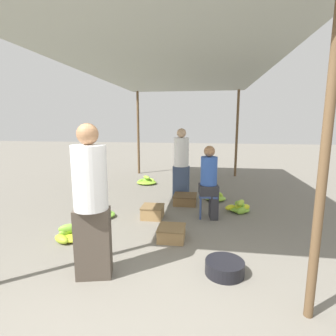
% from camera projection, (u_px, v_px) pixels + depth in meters
% --- Properties ---
extents(ground_plane, '(40.00, 40.00, 0.00)m').
position_uv_depth(ground_plane, '(129.00, 321.00, 2.36)').
color(ground_plane, slate).
rests_on(ground_plane, ground).
extents(canopy_post_front_right, '(0.08, 0.08, 2.76)m').
position_uv_depth(canopy_post_front_right, '(323.00, 169.00, 2.18)').
color(canopy_post_front_right, brown).
rests_on(canopy_post_front_right, ground).
extents(canopy_post_back_left, '(0.08, 0.08, 2.76)m').
position_uv_depth(canopy_post_back_left, '(138.00, 133.00, 8.86)').
color(canopy_post_back_left, brown).
rests_on(canopy_post_back_left, ground).
extents(canopy_post_back_right, '(0.08, 0.08, 2.76)m').
position_uv_depth(canopy_post_back_right, '(237.00, 134.00, 8.40)').
color(canopy_post_back_right, brown).
rests_on(canopy_post_back_right, ground).
extents(canopy_tarp, '(3.66, 6.78, 0.04)m').
position_uv_depth(canopy_tarp, '(175.00, 71.00, 5.28)').
color(canopy_tarp, '#9EA399').
rests_on(canopy_tarp, canopy_post_front_left).
extents(vendor_foreground, '(0.45, 0.45, 1.76)m').
position_uv_depth(vendor_foreground, '(91.00, 201.00, 2.89)').
color(vendor_foreground, '#4C4238').
rests_on(vendor_foreground, ground).
extents(stool, '(0.34, 0.34, 0.45)m').
position_uv_depth(stool, '(208.00, 199.00, 4.86)').
color(stool, '#384C84').
rests_on(stool, ground).
extents(vendor_seated, '(0.38, 0.38, 1.35)m').
position_uv_depth(vendor_seated, '(210.00, 181.00, 4.80)').
color(vendor_seated, '#2D2D33').
rests_on(vendor_seated, ground).
extents(basin_black, '(0.46, 0.46, 0.16)m').
position_uv_depth(basin_black, '(225.00, 267.00, 3.08)').
color(basin_black, black).
rests_on(basin_black, ground).
extents(banana_pile_left_0, '(0.46, 0.56, 0.25)m').
position_uv_depth(banana_pile_left_0, '(71.00, 234.00, 3.98)').
color(banana_pile_left_0, '#B5CD2C').
rests_on(banana_pile_left_0, ground).
extents(banana_pile_left_1, '(0.54, 0.46, 0.17)m').
position_uv_depth(banana_pile_left_1, '(101.00, 213.00, 4.93)').
color(banana_pile_left_1, '#C2D22A').
rests_on(banana_pile_left_1, ground).
extents(banana_pile_left_2, '(0.57, 0.50, 0.24)m').
position_uv_depth(banana_pile_left_2, '(147.00, 181.00, 7.55)').
color(banana_pile_left_2, '#79B536').
rests_on(banana_pile_left_2, ground).
extents(banana_pile_right_0, '(0.51, 0.50, 0.17)m').
position_uv_depth(banana_pile_right_0, '(215.00, 197.00, 6.01)').
color(banana_pile_right_0, '#C3D229').
rests_on(banana_pile_right_0, ground).
extents(banana_pile_right_1, '(0.55, 0.43, 0.26)m').
position_uv_depth(banana_pile_right_1, '(239.00, 208.00, 5.18)').
color(banana_pile_right_1, '#7BB636').
rests_on(banana_pile_right_1, ground).
extents(crate_near, '(0.41, 0.41, 0.21)m').
position_uv_depth(crate_near, '(172.00, 233.00, 3.97)').
color(crate_near, '#9E7A4C').
rests_on(crate_near, ground).
extents(crate_mid, '(0.40, 0.40, 0.23)m').
position_uv_depth(crate_mid, '(153.00, 212.00, 4.87)').
color(crate_mid, '#9E7A4C').
rests_on(crate_mid, ground).
extents(crate_far, '(0.50, 0.50, 0.20)m').
position_uv_depth(crate_far, '(185.00, 199.00, 5.70)').
color(crate_far, brown).
rests_on(crate_far, ground).
extents(shopper_walking_mid, '(0.39, 0.39, 1.62)m').
position_uv_depth(shopper_walking_mid, '(181.00, 162.00, 6.05)').
color(shopper_walking_mid, '#384766').
rests_on(shopper_walking_mid, ground).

